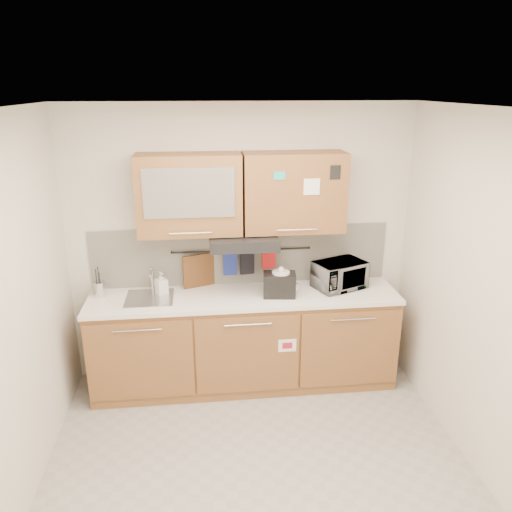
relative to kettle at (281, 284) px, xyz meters
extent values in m
plane|color=#9E9993|center=(-0.33, -1.13, -1.03)|extent=(3.20, 3.20, 0.00)
plane|color=white|center=(-0.33, -1.13, 1.57)|extent=(3.20, 3.20, 0.00)
plane|color=silver|center=(-0.33, 0.37, 0.27)|extent=(3.20, 0.00, 3.20)
plane|color=silver|center=(-1.93, -1.13, 0.27)|extent=(0.00, 3.00, 3.00)
plane|color=silver|center=(1.27, -1.13, 0.27)|extent=(0.00, 3.00, 3.00)
cube|color=#9E6B38|center=(-0.33, 0.07, -0.59)|extent=(2.80, 0.60, 0.88)
cube|color=black|center=(-0.33, 0.07, -0.98)|extent=(2.80, 0.54, 0.10)
cube|color=brown|center=(-1.26, -0.24, -0.56)|extent=(0.91, 0.02, 0.74)
cylinder|color=silver|center=(-1.26, -0.27, -0.25)|extent=(0.41, 0.01, 0.01)
cube|color=brown|center=(-0.33, -0.24, -0.56)|extent=(0.91, 0.02, 0.74)
cylinder|color=silver|center=(-0.33, -0.27, -0.25)|extent=(0.41, 0.01, 0.01)
cube|color=brown|center=(0.61, -0.24, -0.56)|extent=(0.91, 0.02, 0.74)
cylinder|color=silver|center=(0.61, -0.27, -0.25)|extent=(0.41, 0.01, 0.01)
cube|color=white|center=(-0.33, 0.06, -0.13)|extent=(2.82, 0.62, 0.04)
cube|color=silver|center=(-0.33, 0.36, 0.17)|extent=(2.80, 0.02, 0.56)
cube|color=#9E6B38|center=(-0.79, 0.20, 0.80)|extent=(0.90, 0.35, 0.70)
cube|color=silver|center=(-0.79, 0.01, 0.85)|extent=(0.76, 0.02, 0.42)
cube|color=brown|center=(0.13, 0.20, 0.80)|extent=(0.90, 0.35, 0.70)
cube|color=white|center=(0.25, 0.01, 0.88)|extent=(0.14, 0.00, 0.14)
cube|color=black|center=(-0.33, 0.12, 0.39)|extent=(0.60, 0.46, 0.10)
cube|color=silver|center=(-1.18, 0.07, -0.12)|extent=(0.42, 0.40, 0.03)
cylinder|color=silver|center=(-1.16, 0.23, 0.01)|extent=(0.03, 0.03, 0.24)
cylinder|color=silver|center=(-1.16, 0.15, 0.11)|extent=(0.02, 0.18, 0.02)
cylinder|color=black|center=(-0.33, 0.32, 0.23)|extent=(1.30, 0.02, 0.02)
cylinder|color=silver|center=(-1.63, 0.18, -0.04)|extent=(0.13, 0.13, 0.14)
cylinder|color=black|center=(-1.64, 0.19, 0.02)|extent=(0.01, 0.01, 0.26)
cylinder|color=black|center=(-1.61, 0.16, 0.00)|extent=(0.01, 0.01, 0.23)
cylinder|color=black|center=(-1.63, 0.20, 0.03)|extent=(0.01, 0.01, 0.28)
cylinder|color=black|center=(-1.64, 0.16, -0.01)|extent=(0.01, 0.01, 0.20)
cylinder|color=silver|center=(0.00, 0.00, 0.00)|extent=(0.18, 0.18, 0.23)
sphere|color=silver|center=(0.00, 0.00, 0.14)|extent=(0.05, 0.05, 0.05)
cube|color=silver|center=(0.10, -0.01, 0.02)|extent=(0.03, 0.03, 0.15)
cylinder|color=black|center=(0.00, 0.00, -0.10)|extent=(0.18, 0.18, 0.01)
cube|color=black|center=(-0.01, 0.00, 0.00)|extent=(0.31, 0.21, 0.22)
cube|color=black|center=(-0.06, 0.01, 0.10)|extent=(0.10, 0.14, 0.01)
cube|color=black|center=(0.04, -0.01, 0.10)|extent=(0.10, 0.14, 0.01)
imported|color=#999999|center=(0.58, 0.13, 0.02)|extent=(0.54, 0.47, 0.25)
imported|color=#999999|center=(-1.07, 0.16, -0.01)|extent=(0.13, 0.13, 0.21)
cube|color=brown|center=(-0.73, 0.31, 0.02)|extent=(0.30, 0.13, 0.38)
cube|color=navy|center=(-0.44, 0.31, 0.10)|extent=(0.13, 0.03, 0.21)
cube|color=black|center=(-0.28, 0.31, 0.10)|extent=(0.14, 0.06, 0.21)
cube|color=red|center=(-0.07, 0.31, 0.13)|extent=(0.13, 0.04, 0.16)
camera|label=1|loc=(-0.69, -4.11, 1.70)|focal=35.00mm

